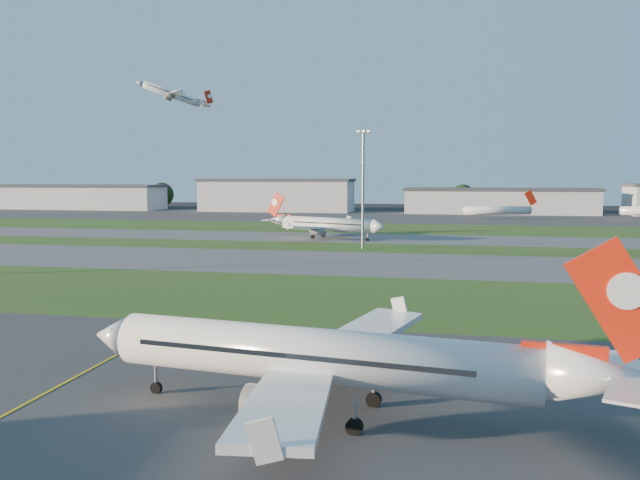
% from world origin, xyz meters
% --- Properties ---
extents(grass_strip_a, '(300.00, 34.00, 0.01)m').
position_xyz_m(grass_strip_a, '(0.00, 52.00, 0.01)').
color(grass_strip_a, '#2F4E1A').
rests_on(grass_strip_a, ground).
extents(taxiway_a, '(300.00, 32.00, 0.01)m').
position_xyz_m(taxiway_a, '(0.00, 85.00, 0.01)').
color(taxiway_a, '#515154').
rests_on(taxiway_a, ground).
extents(grass_strip_b, '(300.00, 18.00, 0.01)m').
position_xyz_m(grass_strip_b, '(0.00, 110.00, 0.01)').
color(grass_strip_b, '#2F4E1A').
rests_on(grass_strip_b, ground).
extents(taxiway_b, '(300.00, 26.00, 0.01)m').
position_xyz_m(taxiway_b, '(0.00, 132.00, 0.01)').
color(taxiway_b, '#515154').
rests_on(taxiway_b, ground).
extents(grass_strip_c, '(300.00, 40.00, 0.01)m').
position_xyz_m(grass_strip_c, '(0.00, 165.00, 0.01)').
color(grass_strip_c, '#2F4E1A').
rests_on(grass_strip_c, ground).
extents(apron_far, '(400.00, 80.00, 0.01)m').
position_xyz_m(apron_far, '(0.00, 225.00, 0.01)').
color(apron_far, '#333335').
rests_on(apron_far, ground).
extents(airliner_parked, '(34.65, 29.23, 10.83)m').
position_xyz_m(airliner_parked, '(25.05, 12.11, 3.80)').
color(airliner_parked, silver).
rests_on(airliner_parked, ground).
extents(airliner_taxiing, '(31.28, 26.60, 10.39)m').
position_xyz_m(airliner_taxiing, '(3.04, 129.03, 3.65)').
color(airliner_taxiing, silver).
rests_on(airliner_taxiing, ground).
extents(airliner_departing, '(25.62, 22.17, 9.22)m').
position_xyz_m(airliner_departing, '(-79.76, 218.98, 50.03)').
color(airliner_departing, silver).
extents(mini_jet_near, '(27.94, 10.33, 9.48)m').
position_xyz_m(mini_jet_near, '(51.81, 218.32, 3.28)').
color(mini_jet_near, silver).
rests_on(mini_jet_near, ground).
extents(light_mast_centre, '(3.20, 0.70, 25.80)m').
position_xyz_m(light_mast_centre, '(15.00, 108.00, 14.81)').
color(light_mast_centre, gray).
rests_on(light_mast_centre, ground).
extents(hangar_far_west, '(91.80, 23.00, 12.20)m').
position_xyz_m(hangar_far_west, '(-150.00, 255.00, 6.14)').
color(hangar_far_west, '#ADB0B5').
rests_on(hangar_far_west, ground).
extents(hangar_west, '(71.40, 23.00, 15.20)m').
position_xyz_m(hangar_west, '(-45.00, 255.00, 7.64)').
color(hangar_west, '#ADB0B5').
rests_on(hangar_west, ground).
extents(hangar_east, '(81.60, 23.00, 11.20)m').
position_xyz_m(hangar_east, '(55.00, 255.00, 5.64)').
color(hangar_east, '#ADB0B5').
rests_on(hangar_east, ground).
extents(tree_far_west, '(11.00, 11.00, 12.00)m').
position_xyz_m(tree_far_west, '(-190.00, 268.00, 6.49)').
color(tree_far_west, black).
rests_on(tree_far_west, ground).
extents(tree_west, '(12.10, 12.10, 13.20)m').
position_xyz_m(tree_west, '(-110.00, 270.00, 7.14)').
color(tree_west, black).
rests_on(tree_west, ground).
extents(tree_mid_west, '(9.90, 9.90, 10.80)m').
position_xyz_m(tree_mid_west, '(-20.00, 266.00, 5.84)').
color(tree_mid_west, black).
rests_on(tree_mid_west, ground).
extents(tree_mid_east, '(11.55, 11.55, 12.60)m').
position_xyz_m(tree_mid_east, '(40.00, 269.00, 6.81)').
color(tree_mid_east, black).
rests_on(tree_mid_east, ground).
extents(tree_east, '(10.45, 10.45, 11.40)m').
position_xyz_m(tree_east, '(115.00, 267.00, 6.16)').
color(tree_east, black).
rests_on(tree_east, ground).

